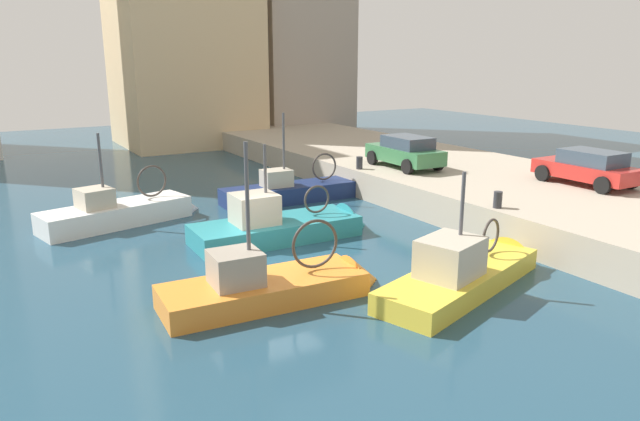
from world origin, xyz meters
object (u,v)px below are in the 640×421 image
object	(u,v)px
parked_car_red	(588,167)
fishing_boat_yellow	(467,280)
mooring_bollard_south	(498,200)
fishing_boat_orange	(279,294)
fishing_boat_white	(125,221)
fishing_boat_navy	(298,198)
fishing_boat_teal	(286,234)
mooring_bollard_mid	(359,163)
parked_car_green	(405,151)

from	to	relation	value
parked_car_red	fishing_boat_yellow	bearing A→B (deg)	-161.60
fishing_boat_yellow	mooring_bollard_south	world-z (taller)	fishing_boat_yellow
fishing_boat_orange	fishing_boat_yellow	bearing A→B (deg)	-20.74
mooring_bollard_south	fishing_boat_white	bearing A→B (deg)	139.06
fishing_boat_yellow	fishing_boat_navy	xyz separation A→B (m)	(0.75, 10.95, -0.07)
fishing_boat_yellow	fishing_boat_teal	world-z (taller)	fishing_boat_teal
fishing_boat_yellow	fishing_boat_white	xyz separation A→B (m)	(-6.54, 11.03, -0.06)
mooring_bollard_mid	fishing_boat_orange	bearing A→B (deg)	-134.39
parked_car_red	mooring_bollard_mid	world-z (taller)	parked_car_red
fishing_boat_white	parked_car_green	size ratio (longest dim) A/B	1.64
fishing_boat_navy	fishing_boat_orange	size ratio (longest dim) A/B	1.12
fishing_boat_navy	fishing_boat_teal	bearing A→B (deg)	-122.67
parked_car_green	parked_car_red	bearing A→B (deg)	-60.22
parked_car_green	fishing_boat_teal	bearing A→B (deg)	-157.27
fishing_boat_white	fishing_boat_navy	size ratio (longest dim) A/B	0.94
fishing_boat_white	mooring_bollard_south	xyz separation A→B (m)	(10.06, -8.73, 1.38)
fishing_boat_teal	mooring_bollard_mid	xyz separation A→B (m)	(5.73, 3.97, 1.34)
fishing_boat_orange	mooring_bollard_south	xyz separation A→B (m)	(8.31, 0.49, 1.36)
fishing_boat_orange	fishing_boat_white	bearing A→B (deg)	100.74
fishing_boat_orange	mooring_bollard_south	bearing A→B (deg)	3.39
mooring_bollard_mid	fishing_boat_teal	bearing A→B (deg)	-145.33
fishing_boat_navy	mooring_bollard_mid	xyz separation A→B (m)	(2.77, -0.65, 1.39)
fishing_boat_white	fishing_boat_navy	xyz separation A→B (m)	(7.29, -0.08, -0.01)
fishing_boat_white	fishing_boat_orange	size ratio (longest dim) A/B	1.05
fishing_boat_teal	fishing_boat_navy	xyz separation A→B (m)	(2.96, 4.61, -0.04)
fishing_boat_white	mooring_bollard_mid	distance (m)	10.18
fishing_boat_white	fishing_boat_orange	bearing A→B (deg)	-79.26
fishing_boat_teal	mooring_bollard_south	size ratio (longest dim) A/B	11.83
fishing_boat_navy	parked_car_green	xyz separation A→B (m)	(4.73, -1.40, 1.84)
parked_car_red	mooring_bollard_south	distance (m)	5.74
fishing_boat_white	fishing_boat_orange	distance (m)	9.39
fishing_boat_yellow	fishing_boat_white	world-z (taller)	fishing_boat_white
mooring_bollard_mid	fishing_boat_white	bearing A→B (deg)	175.85
fishing_boat_yellow	fishing_boat_orange	xyz separation A→B (m)	(-4.79, 1.81, -0.05)
fishing_boat_orange	fishing_boat_teal	bearing A→B (deg)	60.31
fishing_boat_yellow	parked_car_green	world-z (taller)	fishing_boat_yellow
fishing_boat_teal	fishing_boat_navy	size ratio (longest dim) A/B	0.96
fishing_boat_white	fishing_boat_navy	bearing A→B (deg)	-0.63
parked_car_red	mooring_bollard_mid	bearing A→B (deg)	128.05
parked_car_green	fishing_boat_white	bearing A→B (deg)	172.99
fishing_boat_white	mooring_bollard_mid	world-z (taller)	fishing_boat_white
parked_car_red	parked_car_green	distance (m)	7.49
fishing_boat_navy	parked_car_green	distance (m)	5.26
fishing_boat_orange	parked_car_red	world-z (taller)	fishing_boat_orange
fishing_boat_navy	mooring_bollard_mid	distance (m)	3.17
parked_car_red	mooring_bollard_mid	distance (m)	9.21
fishing_boat_yellow	fishing_boat_orange	bearing A→B (deg)	159.26
fishing_boat_teal	mooring_bollard_mid	bearing A→B (deg)	34.67
fishing_boat_white	fishing_boat_yellow	bearing A→B (deg)	-59.36
fishing_boat_navy	parked_car_red	world-z (taller)	fishing_boat_navy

